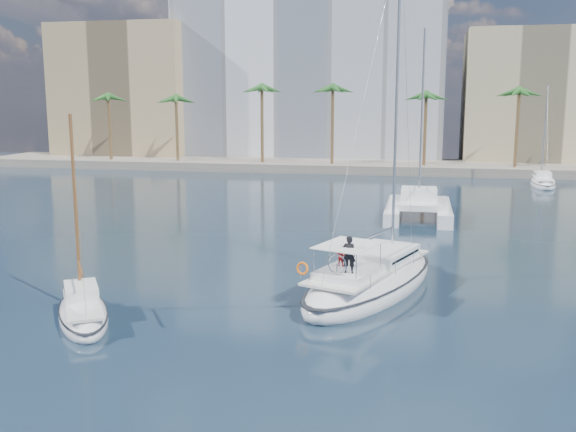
# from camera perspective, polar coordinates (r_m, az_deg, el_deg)

# --- Properties ---
(ground) EXTENTS (160.00, 160.00, 0.00)m
(ground) POSITION_cam_1_polar(r_m,az_deg,el_deg) (33.82, 1.13, -6.49)
(ground) COLOR black
(ground) RESTS_ON ground
(quay) EXTENTS (120.00, 14.00, 1.20)m
(quay) POSITION_cam_1_polar(r_m,az_deg,el_deg) (93.50, 8.05, 4.42)
(quay) COLOR gray
(quay) RESTS_ON ground
(building_modern) EXTENTS (42.00, 16.00, 28.00)m
(building_modern) POSITION_cam_1_polar(r_m,az_deg,el_deg) (106.49, 2.07, 12.41)
(building_modern) COLOR white
(building_modern) RESTS_ON ground
(building_tan_left) EXTENTS (22.00, 14.00, 22.00)m
(building_tan_left) POSITION_cam_1_polar(r_m,az_deg,el_deg) (111.69, -13.93, 10.47)
(building_tan_left) COLOR tan
(building_tan_left) RESTS_ON ground
(building_beige) EXTENTS (20.00, 14.00, 20.00)m
(building_beige) POSITION_cam_1_polar(r_m,az_deg,el_deg) (103.13, 20.99, 9.61)
(building_beige) COLOR tan
(building_beige) RESTS_ON ground
(palm_left) EXTENTS (3.60, 3.60, 12.30)m
(palm_left) POSITION_cam_1_polar(r_m,az_deg,el_deg) (97.44, -12.68, 10.20)
(palm_left) COLOR brown
(palm_left) RESTS_ON ground
(palm_centre) EXTENTS (3.60, 3.60, 12.30)m
(palm_centre) POSITION_cam_1_polar(r_m,az_deg,el_deg) (89.07, 8.04, 10.38)
(palm_centre) COLOR brown
(palm_centre) RESTS_ON ground
(main_sloop) EXTENTS (8.20, 13.46, 19.05)m
(main_sloop) POSITION_cam_1_polar(r_m,az_deg,el_deg) (33.48, 7.42, -5.75)
(main_sloop) COLOR white
(main_sloop) RESTS_ON ground
(small_sloop) EXTENTS (5.42, 6.81, 9.69)m
(small_sloop) POSITION_cam_1_polar(r_m,az_deg,el_deg) (30.47, -17.77, -8.11)
(small_sloop) COLOR white
(small_sloop) RESTS_ON ground
(catamaran) EXTENTS (5.34, 10.68, 15.74)m
(catamaran) POSITION_cam_1_polar(r_m,az_deg,el_deg) (55.34, 11.53, 1.00)
(catamaran) COLOR white
(catamaran) RESTS_ON ground
(seagull) EXTENTS (1.06, 0.46, 0.20)m
(seagull) POSITION_cam_1_polar(r_m,az_deg,el_deg) (39.66, 4.68, -2.35)
(seagull) COLOR silver
(seagull) RESTS_ON ground
(moored_yacht_a) EXTENTS (3.37, 9.52, 11.90)m
(moored_yacht_a) POSITION_cam_1_polar(r_m,az_deg,el_deg) (80.69, 21.69, 2.49)
(moored_yacht_a) COLOR white
(moored_yacht_a) RESTS_ON ground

